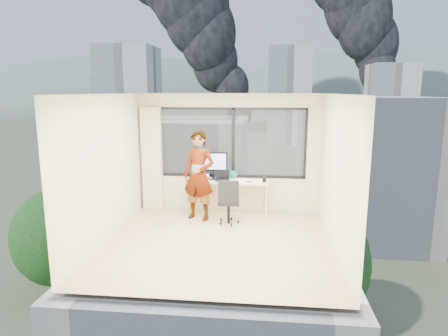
# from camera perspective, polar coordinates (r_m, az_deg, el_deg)

# --- Properties ---
(floor) EXTENTS (4.00, 4.00, 0.01)m
(floor) POSITION_cam_1_polar(r_m,az_deg,el_deg) (7.08, -0.86, -10.76)
(floor) COLOR #D3B789
(floor) RESTS_ON ground
(ceiling) EXTENTS (4.00, 4.00, 0.01)m
(ceiling) POSITION_cam_1_polar(r_m,az_deg,el_deg) (6.56, -0.93, 10.79)
(ceiling) COLOR white
(ceiling) RESTS_ON ground
(wall_front) EXTENTS (4.00, 0.01, 2.60)m
(wall_front) POSITION_cam_1_polar(r_m,az_deg,el_deg) (4.78, -3.77, -5.21)
(wall_front) COLOR beige
(wall_front) RESTS_ON ground
(wall_left) EXTENTS (0.01, 4.00, 2.60)m
(wall_left) POSITION_cam_1_polar(r_m,az_deg,el_deg) (7.21, -16.87, -0.05)
(wall_left) COLOR beige
(wall_left) RESTS_ON ground
(wall_right) EXTENTS (0.01, 4.00, 2.60)m
(wall_right) POSITION_cam_1_polar(r_m,az_deg,el_deg) (6.76, 16.18, -0.74)
(wall_right) COLOR beige
(wall_right) RESTS_ON ground
(window_wall) EXTENTS (3.30, 0.16, 1.55)m
(window_wall) POSITION_cam_1_polar(r_m,az_deg,el_deg) (8.62, 1.03, 3.73)
(window_wall) COLOR black
(window_wall) RESTS_ON ground
(curtain) EXTENTS (0.45, 0.14, 2.30)m
(curtain) POSITION_cam_1_polar(r_m,az_deg,el_deg) (8.89, -10.49, 1.32)
(curtain) COLOR beige
(curtain) RESTS_ON floor
(desk) EXTENTS (1.80, 0.60, 0.75)m
(desk) POSITION_cam_1_polar(r_m,az_deg,el_deg) (8.52, 0.46, -4.25)
(desk) COLOR tan
(desk) RESTS_ON floor
(chair) EXTENTS (0.52, 0.52, 0.95)m
(chair) POSITION_cam_1_polar(r_m,az_deg,el_deg) (7.88, 0.68, -4.80)
(chair) COLOR black
(chair) RESTS_ON floor
(person) EXTENTS (0.78, 0.62, 1.86)m
(person) POSITION_cam_1_polar(r_m,az_deg,el_deg) (8.07, -3.71, -1.10)
(person) COLOR #2D2D33
(person) RESTS_ON floor
(monitor) EXTENTS (0.61, 0.17, 0.60)m
(monitor) POSITION_cam_1_polar(r_m,az_deg,el_deg) (8.50, -1.55, 0.39)
(monitor) COLOR black
(monitor) RESTS_ON desk
(game_console) EXTENTS (0.35, 0.29, 0.08)m
(game_console) POSITION_cam_1_polar(r_m,az_deg,el_deg) (8.69, -3.34, -1.15)
(game_console) COLOR white
(game_console) RESTS_ON desk
(laptop) EXTENTS (0.33, 0.35, 0.19)m
(laptop) POSITION_cam_1_polar(r_m,az_deg,el_deg) (8.37, -0.25, -1.21)
(laptop) COLOR black
(laptop) RESTS_ON desk
(cellphone) EXTENTS (0.12, 0.06, 0.01)m
(cellphone) POSITION_cam_1_polar(r_m,az_deg,el_deg) (8.30, 3.73, -1.98)
(cellphone) COLOR black
(cellphone) RESTS_ON desk
(pen_cup) EXTENTS (0.08, 0.08, 0.10)m
(pen_cup) POSITION_cam_1_polar(r_m,az_deg,el_deg) (8.31, 5.92, -1.69)
(pen_cup) COLOR black
(pen_cup) RESTS_ON desk
(handbag) EXTENTS (0.26, 0.19, 0.18)m
(handbag) POSITION_cam_1_polar(r_m,az_deg,el_deg) (8.60, 1.22, -0.92)
(handbag) COLOR #0C4D4D
(handbag) RESTS_ON desk
(exterior_ground) EXTENTS (400.00, 400.00, 0.04)m
(exterior_ground) POSITION_cam_1_polar(r_m,az_deg,el_deg) (127.61, 5.60, 3.68)
(exterior_ground) COLOR #515B3D
(exterior_ground) RESTS_ON ground
(near_bldg_a) EXTENTS (16.00, 12.00, 14.00)m
(near_bldg_a) POSITION_cam_1_polar(r_m,az_deg,el_deg) (39.02, -8.74, -3.22)
(near_bldg_a) COLOR beige
(near_bldg_a) RESTS_ON exterior_ground
(near_bldg_b) EXTENTS (14.00, 13.00, 16.00)m
(near_bldg_b) POSITION_cam_1_polar(r_m,az_deg,el_deg) (46.71, 19.77, -0.11)
(near_bldg_b) COLOR white
(near_bldg_b) RESTS_ON exterior_ground
(far_tower_a) EXTENTS (14.00, 14.00, 28.00)m
(far_tower_a) POSITION_cam_1_polar(r_m,az_deg,el_deg) (107.67, -13.61, 9.51)
(far_tower_a) COLOR silver
(far_tower_a) RESTS_ON exterior_ground
(far_tower_b) EXTENTS (13.00, 13.00, 30.00)m
(far_tower_b) POSITION_cam_1_polar(r_m,az_deg,el_deg) (126.73, 9.41, 10.34)
(far_tower_b) COLOR silver
(far_tower_b) RESTS_ON exterior_ground
(far_tower_c) EXTENTS (15.00, 15.00, 26.00)m
(far_tower_c) POSITION_cam_1_polar(r_m,az_deg,el_deg) (153.08, 23.08, 8.98)
(far_tower_c) COLOR silver
(far_tower_c) RESTS_ON exterior_ground
(far_tower_d) EXTENTS (16.00, 14.00, 22.00)m
(far_tower_d) POSITION_cam_1_polar(r_m,az_deg,el_deg) (168.00, -15.41, 8.91)
(far_tower_d) COLOR silver
(far_tower_d) RESTS_ON exterior_ground
(hill_a) EXTENTS (288.00, 216.00, 90.00)m
(hill_a) POSITION_cam_1_polar(r_m,az_deg,el_deg) (348.54, -14.44, 8.14)
(hill_a) COLOR slate
(hill_a) RESTS_ON exterior_ground
(hill_b) EXTENTS (300.00, 220.00, 96.00)m
(hill_b) POSITION_cam_1_polar(r_m,az_deg,el_deg) (341.66, 23.08, 7.55)
(hill_b) COLOR slate
(hill_b) RESTS_ON exterior_ground
(tree_a) EXTENTS (7.00, 7.00, 8.00)m
(tree_a) POSITION_cam_1_polar(r_m,az_deg,el_deg) (35.43, -23.21, -10.64)
(tree_a) COLOR #1C4416
(tree_a) RESTS_ON exterior_ground
(tree_b) EXTENTS (7.60, 7.60, 9.00)m
(tree_b) POSITION_cam_1_polar(r_m,az_deg,el_deg) (27.55, 12.50, -15.23)
(tree_b) COLOR #1C4416
(tree_b) RESTS_ON exterior_ground
(tree_c) EXTENTS (8.40, 8.40, 10.00)m
(tree_c) POSITION_cam_1_polar(r_m,az_deg,el_deg) (52.43, 29.71, -3.12)
(tree_c) COLOR #1C4416
(tree_c) RESTS_ON exterior_ground
(smoke_plume_b) EXTENTS (30.00, 18.00, 70.00)m
(smoke_plume_b) POSITION_cam_1_polar(r_m,az_deg,el_deg) (186.25, 24.08, 17.81)
(smoke_plume_b) COLOR black
(smoke_plume_b) RESTS_ON exterior_ground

